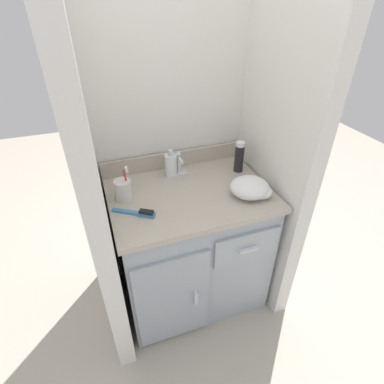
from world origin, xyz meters
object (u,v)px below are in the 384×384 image
shaving_cream_can (239,157)px  hairbrush (139,213)px  toothbrush_cup (123,190)px  soap_dispenser (171,165)px  hand_towel (252,188)px

shaving_cream_can → hairbrush: (-0.60, -0.21, -0.08)m
toothbrush_cup → shaving_cream_can: 0.65m
shaving_cream_can → hairbrush: bearing=-161.0°
soap_dispenser → toothbrush_cup: bearing=-155.0°
toothbrush_cup → hairbrush: bearing=-74.1°
soap_dispenser → shaving_cream_can: (0.37, -0.07, 0.02)m
toothbrush_cup → hand_towel: toothbrush_cup is taller
hairbrush → hand_towel: size_ratio=0.94×
soap_dispenser → hand_towel: soap_dispenser is taller
soap_dispenser → hand_towel: 0.44m
toothbrush_cup → soap_dispenser: toothbrush_cup is taller
toothbrush_cup → soap_dispenser: bearing=25.0°
soap_dispenser → hand_towel: bearing=-44.2°
shaving_cream_can → hand_towel: bearing=-101.4°
toothbrush_cup → soap_dispenser: 0.30m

